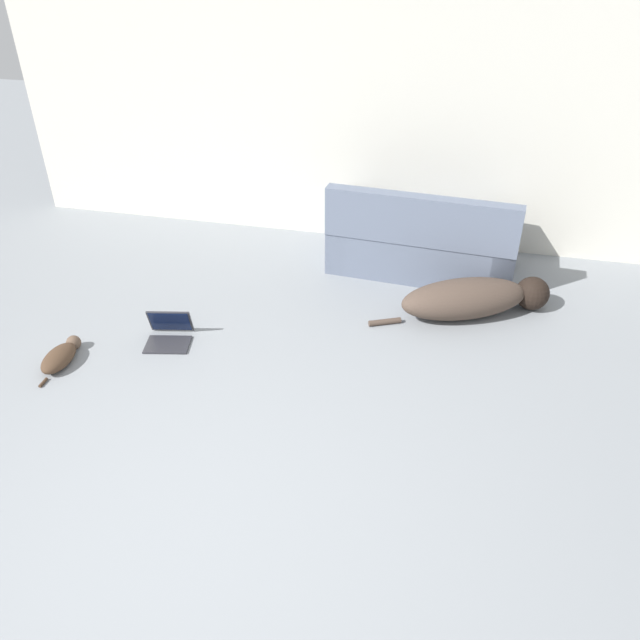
{
  "coord_description": "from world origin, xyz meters",
  "views": [
    {
      "loc": [
        1.23,
        -1.89,
        2.93
      ],
      "look_at": [
        0.4,
        1.77,
        0.48
      ],
      "focal_mm": 35.0,
      "sensor_mm": 36.0,
      "label": 1
    }
  ],
  "objects_px": {
    "cat": "(61,356)",
    "dog": "(473,298)",
    "laptop_open": "(169,331)",
    "couch": "(423,243)"
  },
  "relations": [
    {
      "from": "dog",
      "to": "cat",
      "type": "xyz_separation_m",
      "value": [
        -3.08,
        -1.42,
        -0.1
      ]
    },
    {
      "from": "couch",
      "to": "laptop_open",
      "type": "relative_size",
      "value": 4.35
    },
    {
      "from": "dog",
      "to": "laptop_open",
      "type": "xyz_separation_m",
      "value": [
        -2.4,
        -0.93,
        -0.09
      ]
    },
    {
      "from": "couch",
      "to": "dog",
      "type": "xyz_separation_m",
      "value": [
        0.51,
        -0.74,
        -0.11
      ]
    },
    {
      "from": "dog",
      "to": "laptop_open",
      "type": "distance_m",
      "value": 2.57
    },
    {
      "from": "laptop_open",
      "to": "dog",
      "type": "bearing_deg",
      "value": 9.65
    },
    {
      "from": "dog",
      "to": "laptop_open",
      "type": "height_order",
      "value": "dog"
    },
    {
      "from": "cat",
      "to": "dog",
      "type": "bearing_deg",
      "value": -67.15
    },
    {
      "from": "dog",
      "to": "couch",
      "type": "bearing_deg",
      "value": 99.99
    },
    {
      "from": "cat",
      "to": "couch",
      "type": "bearing_deg",
      "value": -51.86
    }
  ]
}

